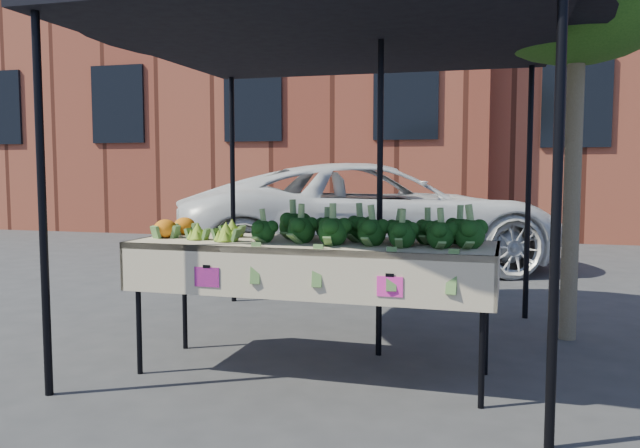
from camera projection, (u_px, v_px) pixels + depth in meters
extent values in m
plane|color=#313134|center=(314.00, 375.00, 4.35)|extent=(90.00, 90.00, 0.00)
cube|color=beige|center=(312.00, 308.00, 4.33)|extent=(2.41, 0.84, 0.90)
cube|color=#F22D8C|center=(207.00, 277.00, 4.07)|extent=(0.17, 0.01, 0.12)
cube|color=#FD2FAE|center=(391.00, 286.00, 3.77)|extent=(0.17, 0.01, 0.12)
ellipsoid|color=black|center=(366.00, 225.00, 4.22)|extent=(1.51, 0.54, 0.23)
ellipsoid|color=#A2B129|center=(218.00, 226.00, 4.45)|extent=(0.41, 0.45, 0.18)
ellipsoid|color=orange|center=(175.00, 225.00, 4.62)|extent=(0.21, 0.41, 0.16)
imported|color=white|center=(374.00, 76.00, 8.66)|extent=(2.32, 2.79, 5.22)
cube|color=brown|center=(254.00, 47.00, 16.80)|extent=(12.00, 8.00, 9.00)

